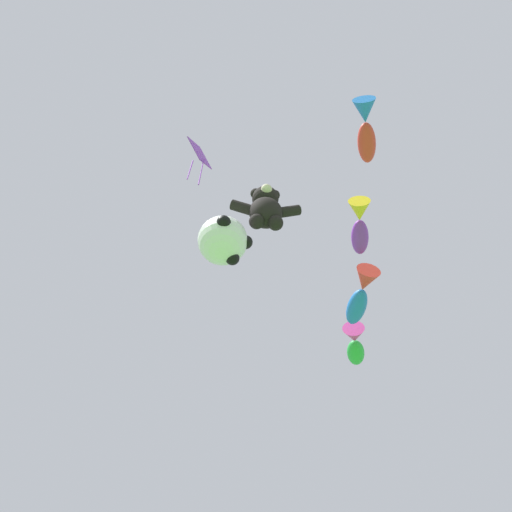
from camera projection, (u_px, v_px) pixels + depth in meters
name	position (u px, v px, depth m)	size (l,w,h in m)	color
teddy_bear_kite	(266.00, 208.00, 11.26)	(1.63, 0.72, 1.65)	black
soccer_ball_kite	(223.00, 241.00, 10.17)	(1.13, 1.12, 1.04)	white
fish_kite_crimson	(366.00, 127.00, 12.63)	(0.95, 1.76, 0.58)	red
fish_kite_violet	(360.00, 224.00, 13.88)	(0.90, 1.79, 0.61)	purple
fish_kite_cobalt	(361.00, 294.00, 14.80)	(0.75, 2.07, 0.71)	blue
fish_kite_emerald	(355.00, 344.00, 16.12)	(1.02, 1.69, 0.71)	green
diamond_kite	(199.00, 156.00, 14.16)	(0.75, 0.95, 2.51)	purple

